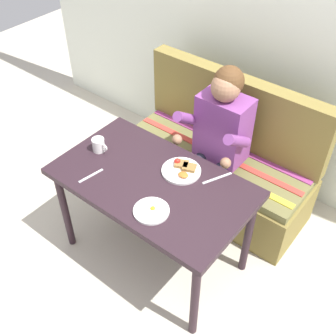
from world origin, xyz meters
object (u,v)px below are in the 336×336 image
at_px(coffee_mug, 99,144).
at_px(fork, 91,176).
at_px(plate_eggs, 151,211).
at_px(person, 217,135).
at_px(couch, 218,164).
at_px(knife, 217,178).
at_px(table, 153,190).
at_px(plate_breakfast, 182,170).

relative_size(coffee_mug, fork, 0.69).
bearing_deg(plate_eggs, person, 96.54).
distance_m(couch, knife, 0.72).
bearing_deg(table, coffee_mug, 179.74).
bearing_deg(person, coffee_mug, -131.06).
xyz_separation_m(plate_breakfast, knife, (0.20, 0.08, -0.01)).
bearing_deg(fork, couch, 81.92).
bearing_deg(couch, plate_breakfast, -81.30).
distance_m(table, knife, 0.40).
bearing_deg(plate_breakfast, knife, 21.56).
xyz_separation_m(person, plate_eggs, (0.09, -0.79, -0.00)).
distance_m(couch, fork, 1.09).
distance_m(plate_breakfast, coffee_mug, 0.56).
height_order(couch, knife, couch).
xyz_separation_m(plate_eggs, fork, (-0.47, -0.01, -0.01)).
distance_m(table, coffee_mug, 0.46).
height_order(plate_breakfast, fork, plate_breakfast).
relative_size(plate_eggs, fork, 1.18).
relative_size(couch, coffee_mug, 12.20).
height_order(plate_eggs, coffee_mug, coffee_mug).
xyz_separation_m(person, fork, (-0.38, -0.79, -0.01)).
bearing_deg(table, plate_breakfast, 61.83).
xyz_separation_m(table, coffee_mug, (-0.44, 0.00, 0.13)).
distance_m(person, coffee_mug, 0.78).
height_order(person, coffee_mug, person).
bearing_deg(couch, knife, -60.19).
height_order(table, person, person).
height_order(couch, fork, couch).
height_order(couch, plate_breakfast, couch).
xyz_separation_m(table, knife, (0.29, 0.25, 0.08)).
relative_size(table, knife, 6.00).
relative_size(couch, plate_breakfast, 6.00).
xyz_separation_m(table, fork, (-0.31, -0.20, 0.08)).
xyz_separation_m(table, plate_eggs, (0.16, -0.20, 0.09)).
bearing_deg(person, fork, -115.55).
height_order(person, plate_breakfast, person).
bearing_deg(table, couch, 90.00).
xyz_separation_m(couch, plate_breakfast, (0.09, -0.59, 0.41)).
bearing_deg(couch, person, -68.66).
height_order(person, plate_eggs, person).
bearing_deg(coffee_mug, table, -0.26).
bearing_deg(plate_eggs, coffee_mug, 161.77).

